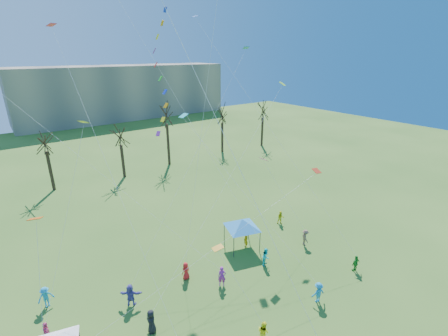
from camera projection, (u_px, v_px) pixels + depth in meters
distant_building at (126, 92)px, 92.55m from camera, size 60.00×14.00×15.00m
bare_tree_row at (127, 133)px, 48.50m from camera, size 69.01×6.93×11.23m
big_box_kite at (166, 62)px, 17.15m from camera, size 3.61×6.12×23.40m
canopy_tent_blue at (242, 223)px, 30.75m from camera, size 4.01×4.01×3.15m
festival_crowd at (197, 293)px, 24.34m from camera, size 26.03×13.16×1.86m
small_kites_aloft at (189, 111)px, 25.37m from camera, size 28.80×19.06×31.41m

